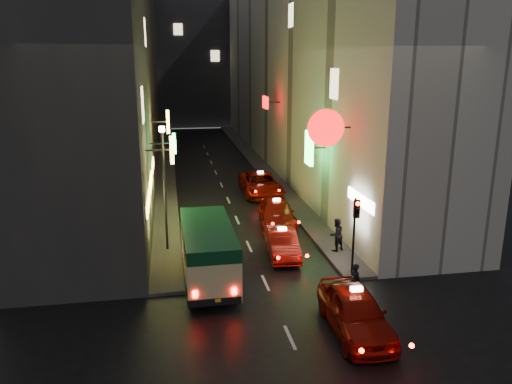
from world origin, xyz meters
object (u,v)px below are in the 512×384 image
traffic_light (356,220)px  lamp_post (164,181)px  minibus (208,247)px  pedestrian_crossing (356,279)px  taxi_near (356,308)px

traffic_light → lamp_post: lamp_post is taller
traffic_light → minibus: bearing=174.6°
lamp_post → pedestrian_crossing: bearing=-41.4°
pedestrian_crossing → minibus: bearing=43.7°
pedestrian_crossing → lamp_post: size_ratio=0.28×
taxi_near → lamp_post: size_ratio=0.94×
lamp_post → minibus: bearing=-65.7°
traffic_light → pedestrian_crossing: bearing=-108.6°
taxi_near → lamp_post: 11.50m
taxi_near → traffic_light: size_ratio=1.67×
minibus → lamp_post: 4.78m
pedestrian_crossing → traffic_light: 2.85m
taxi_near → lamp_post: lamp_post is taller
minibus → taxi_near: minibus is taller
minibus → lamp_post: lamp_post is taller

